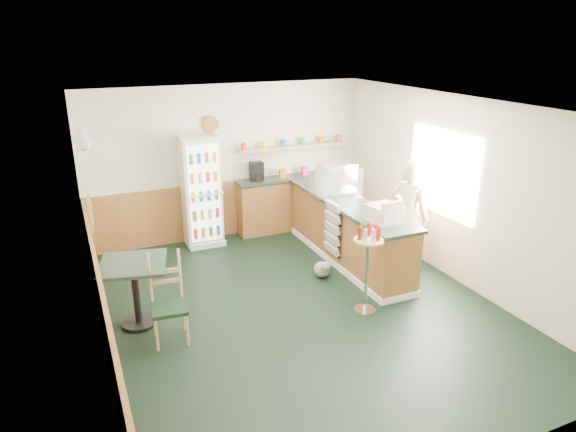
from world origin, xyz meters
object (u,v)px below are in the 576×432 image
cash_register (385,213)px  cafe_table (135,281)px  display_case (336,181)px  shopkeeper (409,216)px  cafe_chair (167,295)px  condiment_stand (368,257)px  drinks_fridge (202,191)px

cash_register → cafe_table: 3.46m
display_case → shopkeeper: 1.31m
shopkeeper → cafe_table: shopkeeper is taller
cash_register → cafe_chair: cash_register is taller
condiment_stand → shopkeeper: bearing=34.7°
shopkeeper → cafe_chair: 3.84m
drinks_fridge → cash_register: drinks_fridge is taller
shopkeeper → display_case: bearing=10.7°
drinks_fridge → cafe_table: drinks_fridge is taller
shopkeeper → cafe_table: bearing=67.1°
cash_register → condiment_stand: bearing=-145.4°
cafe_table → cafe_chair: (0.30, -0.44, -0.03)m
drinks_fridge → cafe_table: (-1.47, -2.28, -0.34)m
condiment_stand → cafe_table: (-2.81, 0.88, -0.18)m
drinks_fridge → display_case: 2.30m
shopkeeper → condiment_stand: (-1.29, -0.89, -0.08)m
display_case → cash_register: bearing=-90.0°
drinks_fridge → shopkeeper: size_ratio=1.09×
drinks_fridge → shopkeeper: bearing=-40.7°
cash_register → cafe_chair: 3.15m
display_case → cafe_table: (-3.40, -1.06, -0.63)m
display_case → cafe_chair: bearing=-154.2°
condiment_stand → cash_register: bearing=41.9°
display_case → cafe_table: size_ratio=0.84×
cash_register → condiment_stand: 0.86m
display_case → condiment_stand: bearing=-107.0°
condiment_stand → cafe_table: 2.95m
display_case → cafe_table: 3.62m
display_case → cafe_chair: (-3.10, -1.50, -0.66)m
drinks_fridge → cafe_table: bearing=-122.8°
drinks_fridge → cash_register: size_ratio=4.50×
cash_register → shopkeeper: shopkeeper is taller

